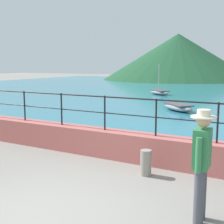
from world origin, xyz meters
name	(u,v)px	position (x,y,z in m)	size (l,w,h in m)	color
ground_plane	(44,211)	(0.00, 0.00, 0.00)	(120.00, 120.00, 0.00)	gray
promenade_wall	(129,146)	(0.00, 3.20, 0.35)	(20.00, 0.56, 0.70)	#BC605B
railing	(129,109)	(0.00, 3.20, 1.31)	(18.44, 0.04, 0.90)	black
hill_secondary	(178,57)	(-11.11, 42.87, 3.46)	(22.82, 22.82, 6.93)	#1E4C2D
person_walking	(202,160)	(2.32, 0.93, 0.98)	(0.38, 0.57, 1.75)	#4C4C56
bollard	(146,163)	(0.81, 2.38, 0.28)	(0.24, 0.24, 0.56)	gray
boat_1	(159,92)	(-5.08, 18.98, 0.26)	(2.36, 2.14, 2.33)	gray
boat_2	(178,107)	(-1.32, 11.57, 0.26)	(2.29, 2.23, 0.36)	gray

